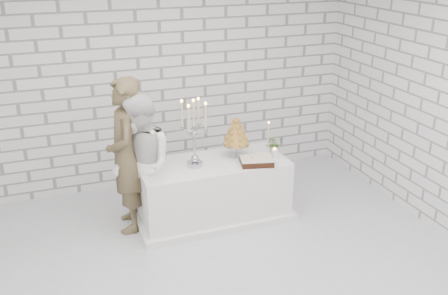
# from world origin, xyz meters

# --- Properties ---
(ground) EXTENTS (6.00, 5.00, 0.01)m
(ground) POSITION_xyz_m (0.00, 0.00, 0.00)
(ground) COLOR silver
(ground) RESTS_ON ground
(wall_back) EXTENTS (6.00, 0.01, 3.00)m
(wall_back) POSITION_xyz_m (0.00, 2.50, 1.50)
(wall_back) COLOR white
(wall_back) RESTS_ON ground
(cake_table) EXTENTS (1.80, 0.80, 0.75)m
(cake_table) POSITION_xyz_m (0.59, 1.20, 0.38)
(cake_table) COLOR white
(cake_table) RESTS_ON ground
(groom) EXTENTS (0.52, 0.72, 1.86)m
(groom) POSITION_xyz_m (-0.43, 1.34, 0.93)
(groom) COLOR brown
(groom) RESTS_ON ground
(bride) EXTENTS (0.74, 0.90, 1.69)m
(bride) POSITION_xyz_m (-0.28, 1.19, 0.84)
(bride) COLOR white
(bride) RESTS_ON ground
(candelabra) EXTENTS (0.37, 0.37, 0.83)m
(candelabra) POSITION_xyz_m (0.35, 1.17, 1.16)
(candelabra) COLOR #A6A6B0
(candelabra) RESTS_ON cake_table
(croquembouche) EXTENTS (0.41, 0.41, 0.53)m
(croquembouche) POSITION_xyz_m (0.92, 1.28, 1.01)
(croquembouche) COLOR #97641E
(croquembouche) RESTS_ON cake_table
(chocolate_cake) EXTENTS (0.43, 0.35, 0.08)m
(chocolate_cake) POSITION_xyz_m (1.06, 0.96, 0.79)
(chocolate_cake) COLOR black
(chocolate_cake) RESTS_ON cake_table
(pillar_candle) EXTENTS (0.10, 0.10, 0.12)m
(pillar_candle) POSITION_xyz_m (1.34, 1.06, 0.81)
(pillar_candle) COLOR white
(pillar_candle) RESTS_ON cake_table
(extra_taper) EXTENTS (0.07, 0.07, 0.32)m
(extra_taper) POSITION_xyz_m (1.43, 1.44, 0.91)
(extra_taper) COLOR beige
(extra_taper) RESTS_ON cake_table
(flowers) EXTENTS (0.22, 0.19, 0.23)m
(flowers) POSITION_xyz_m (1.43, 1.23, 0.87)
(flowers) COLOR #597E42
(flowers) RESTS_ON cake_table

